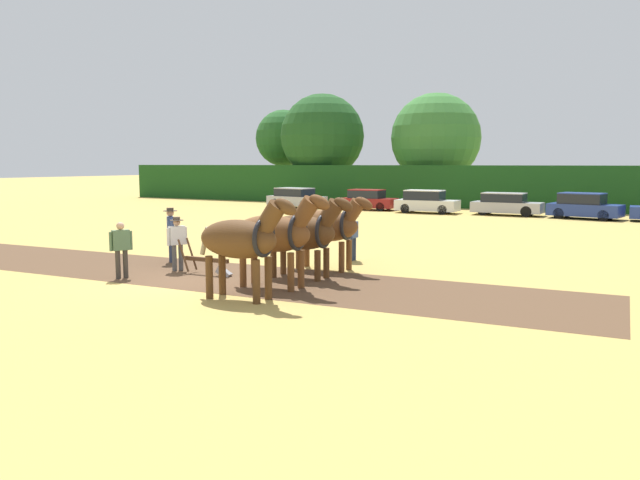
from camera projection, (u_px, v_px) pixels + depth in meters
The scene contains 20 objects.
ground_plane at pixel (191, 281), 17.38m from camera, with size 240.00×240.00×0.00m, color tan.
plowed_furrow_strip at pixel (181, 272), 18.80m from camera, with size 24.33×4.26×0.01m, color brown.
hedgerow at pixel (488, 187), 44.99m from camera, with size 67.51×1.42×3.13m, color #194719.
tree_far_left at pixel (284, 138), 58.01m from camera, with size 5.24×5.24×8.22m.
tree_left at pixel (322, 136), 53.95m from camera, with size 7.25×7.25×9.24m.
tree_center_left at pixel (436, 138), 50.81m from camera, with size 7.29×7.29×8.96m.
draft_horse_lead_left at pixel (242, 239), 14.88m from camera, with size 2.77×1.09×2.55m.
draft_horse_lead_right at pixel (275, 233), 16.28m from camera, with size 2.95×1.13×2.57m.
draft_horse_trail_left at pixel (303, 232), 17.70m from camera, with size 2.88×1.16×2.42m.
draft_horse_trail_right at pixel (327, 226), 19.10m from camera, with size 2.88×1.14×2.35m.
plow at pixel (210, 264), 18.29m from camera, with size 1.76×0.48×1.13m.
farmer_at_plow at pixel (177, 240), 18.94m from camera, with size 0.41×0.60×1.65m.
farmer_beside_team at pixel (353, 234), 20.96m from camera, with size 0.40×0.63×1.59m.
farmer_onlooker_left at pixel (121, 246), 17.68m from camera, with size 0.40×0.59×1.62m.
farmer_onlooker_right at pixel (171, 230), 20.59m from camera, with size 0.54×0.50×1.81m.
parked_car_far_left at pixel (296, 198), 46.28m from camera, with size 4.64×2.48×1.46m.
parked_car_left at pixel (368, 200), 44.08m from camera, with size 3.87×1.85×1.44m.
parked_car_center_left at pixel (426, 202), 41.25m from camera, with size 4.11×1.92×1.51m.
parked_car_center at pixel (506, 204), 39.40m from camera, with size 4.29×1.74×1.42m.
parked_car_center_right at pixel (584, 206), 36.85m from camera, with size 4.28×2.46×1.54m.
Camera 1 is at (11.51, -13.16, 3.26)m, focal length 35.00 mm.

